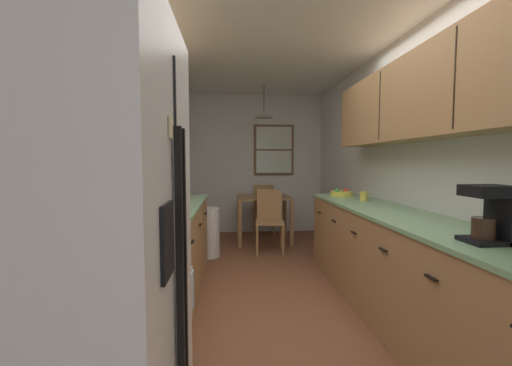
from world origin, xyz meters
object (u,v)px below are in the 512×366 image
object	(u,v)px
microwave_over_range	(98,97)
refrigerator	(70,282)
table_serving_bowl	(263,195)
dining_chair_far	(263,207)
fruit_bowl	(342,193)
dining_table	(264,204)
stove_range	(126,310)
coffee_maker	(493,213)
mug_by_coffeemaker	(364,196)
storage_canister	(149,207)
dining_chair_near	(270,218)
trash_bin	(209,232)

from	to	relation	value
microwave_over_range	refrigerator	bearing A→B (deg)	-76.96
table_serving_bowl	refrigerator	bearing A→B (deg)	-104.77
dining_chair_far	refrigerator	bearing A→B (deg)	-103.54
refrigerator	fruit_bowl	world-z (taller)	refrigerator
dining_table	dining_chair_far	size ratio (longest dim) A/B	0.95
dining_chair_far	fruit_bowl	size ratio (longest dim) A/B	3.32
stove_range	coffee_maker	distance (m)	2.08
stove_range	mug_by_coffeemaker	xyz separation A→B (m)	(2.04, 1.50, 0.48)
dining_table	microwave_over_range	bearing A→B (deg)	-110.47
storage_canister	fruit_bowl	bearing A→B (deg)	34.91
table_serving_bowl	dining_chair_near	bearing A→B (deg)	-84.72
refrigerator	microwave_over_range	xyz separation A→B (m)	(-0.17, 0.73, 0.77)
coffee_maker	mug_by_coffeemaker	xyz separation A→B (m)	(0.06, 1.80, -0.11)
dining_chair_near	dining_chair_far	world-z (taller)	same
fruit_bowl	mug_by_coffeemaker	bearing A→B (deg)	-80.63
stove_range	table_serving_bowl	world-z (taller)	stove_range
dining_table	coffee_maker	distance (m)	3.78
mug_by_coffeemaker	table_serving_bowl	size ratio (longest dim) A/B	0.51
refrigerator	coffee_maker	xyz separation A→B (m)	(1.91, 0.44, 0.15)
dining_chair_near	mug_by_coffeemaker	distance (m)	1.62
refrigerator	table_serving_bowl	xyz separation A→B (m)	(1.07, 4.04, -0.13)
refrigerator	trash_bin	distance (m)	3.39
fruit_bowl	refrigerator	bearing A→B (deg)	-125.01
microwave_over_range	dining_table	world-z (taller)	microwave_over_range
refrigerator	coffee_maker	world-z (taller)	refrigerator
refrigerator	storage_canister	world-z (taller)	refrigerator
storage_canister	fruit_bowl	world-z (taller)	storage_canister
table_serving_bowl	dining_table	bearing A→B (deg)	71.40
mug_by_coffeemaker	fruit_bowl	xyz separation A→B (m)	(-0.08, 0.47, -0.01)
storage_canister	refrigerator	bearing A→B (deg)	-87.35
storage_canister	coffee_maker	size ratio (longest dim) A/B	0.55
dining_chair_far	mug_by_coffeemaker	distance (m)	2.61
dining_table	dining_chair_near	bearing A→B (deg)	-87.23
dining_table	mug_by_coffeemaker	size ratio (longest dim) A/B	7.78
dining_chair_far	dining_table	bearing A→B (deg)	-93.86
dining_table	fruit_bowl	size ratio (longest dim) A/B	3.17
dining_table	dining_chair_near	distance (m)	0.58
stove_range	dining_chair_far	distance (m)	4.11
dining_chair_near	table_serving_bowl	bearing A→B (deg)	95.28
microwave_over_range	trash_bin	xyz separation A→B (m)	(0.41, 2.60, -1.34)
microwave_over_range	dining_chair_far	xyz separation A→B (m)	(1.29, 3.93, -1.18)
microwave_over_range	trash_bin	distance (m)	2.95
microwave_over_range	coffee_maker	bearing A→B (deg)	-8.00
coffee_maker	table_serving_bowl	distance (m)	3.71
microwave_over_range	storage_canister	xyz separation A→B (m)	(0.11, 0.61, -0.70)
stove_range	trash_bin	distance (m)	2.62
stove_range	fruit_bowl	size ratio (longest dim) A/B	4.06
refrigerator	coffee_maker	bearing A→B (deg)	13.00
microwave_over_range	storage_canister	distance (m)	0.93
stove_range	mug_by_coffeemaker	distance (m)	2.58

